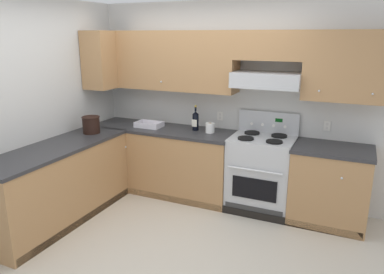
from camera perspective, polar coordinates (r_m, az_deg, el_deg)
ground_plane at (r=4.09m, az=-6.05°, el=-15.88°), size 7.04×7.04×0.00m
wall_back at (r=4.77m, az=7.05°, el=7.64°), size 4.68×0.57×2.55m
wall_left at (r=4.75m, az=-21.96°, el=4.85°), size 0.47×4.00×2.55m
counter_back_run at (r=4.86m, az=2.31°, el=-4.64°), size 3.60×0.65×0.91m
counter_left_run at (r=4.58m, az=-19.90°, el=-6.86°), size 0.63×1.91×0.91m
stove at (r=4.66m, az=10.60°, el=-5.46°), size 0.76×0.62×1.20m
wine_bottle at (r=4.83m, az=0.55°, el=2.59°), size 0.08×0.08×0.33m
bowl at (r=5.07m, az=-6.65°, el=1.83°), size 0.35×0.23×0.07m
bucket at (r=4.87m, az=-15.34°, el=1.90°), size 0.23×0.23×0.22m
paper_towel_roll at (r=4.73m, az=2.82°, el=1.43°), size 0.12×0.12×0.13m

